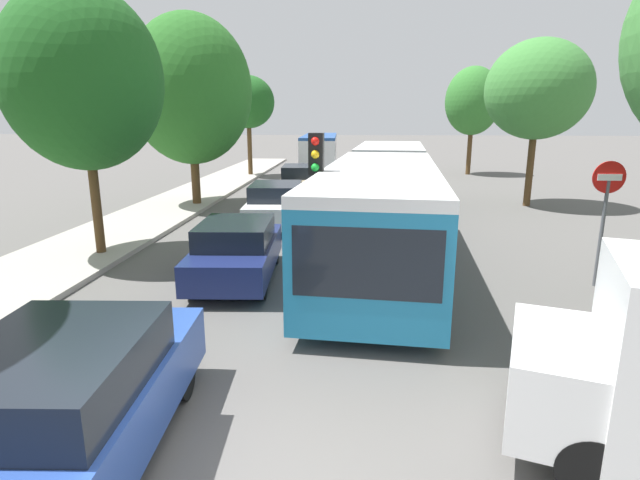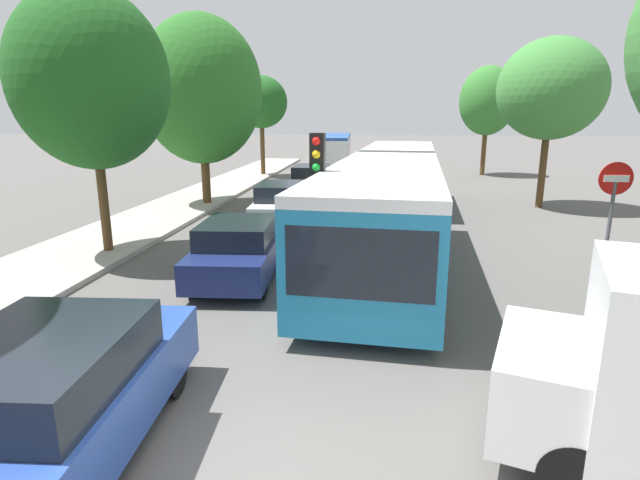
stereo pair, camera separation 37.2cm
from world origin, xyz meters
name	(u,v)px [view 1 (the left image)]	position (x,y,z in m)	size (l,w,h in m)	color
kerb_strip_left	(182,201)	(-6.80, 17.19, 0.07)	(3.20, 44.37, 0.14)	#9E998E
articulated_bus	(386,190)	(1.87, 11.54, 1.49)	(4.12, 17.55, 2.58)	teal
city_bus_rear	(320,148)	(-1.89, 34.37, 1.36)	(2.79, 11.03, 2.36)	silver
queued_car_blue	(64,405)	(-2.09, 0.18, 0.78)	(2.14, 4.55, 1.55)	#284799
queued_car_navy	(237,250)	(-1.81, 6.76, 0.71)	(1.95, 4.14, 1.41)	navy
queued_car_white	(277,204)	(-1.82, 12.72, 0.76)	(2.07, 4.41, 1.50)	white
queued_car_tan	(301,181)	(-1.65, 19.11, 0.77)	(2.09, 4.45, 1.51)	tan
traffic_light	(316,175)	(0.06, 6.66, 2.50)	(0.34, 0.37, 3.40)	#56595E
no_entry_sign	(605,204)	(6.40, 6.91, 1.88)	(0.70, 0.08, 2.82)	#56595E
tree_left_mid	(83,79)	(-5.99, 8.42, 4.66)	(3.97, 3.97, 6.97)	#51381E
tree_left_far	(191,94)	(-5.82, 16.30, 4.63)	(4.97, 4.97, 7.77)	#51381E
tree_left_distant	(248,102)	(-5.83, 27.33, 4.59)	(3.24, 3.24, 6.21)	#51381E
tree_right_mid	(538,90)	(8.28, 17.53, 4.80)	(4.22, 4.22, 6.82)	#51381E
tree_right_far	(473,101)	(8.32, 29.53, 4.69)	(3.50, 3.50, 6.86)	#51381E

